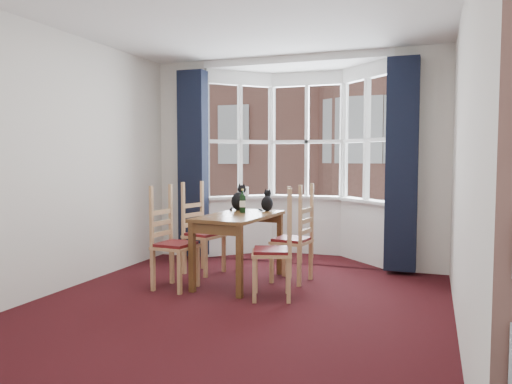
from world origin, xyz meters
The scene contains 21 objects.
floor centered at (0.00, 0.00, 0.00)m, with size 4.50×4.50×0.00m, color black.
ceiling centered at (0.00, 0.00, 2.80)m, with size 4.50×4.50×0.00m, color white.
wall_left centered at (-2.00, 0.00, 1.40)m, with size 4.50×4.50×0.00m, color silver.
wall_right centered at (2.00, 0.00, 1.40)m, with size 4.50×4.50×0.00m, color silver.
wall_near centered at (0.00, -2.25, 1.40)m, with size 4.00×4.00×0.00m, color silver.
wall_back_pier_left centered at (-1.65, 2.25, 1.40)m, with size 0.70×0.12×2.80m, color silver.
wall_back_pier_right centered at (1.65, 2.25, 1.40)m, with size 0.70×0.12×2.80m, color silver.
bay_window centered at (0.00, 2.75, 1.40)m, with size 2.76×0.94×2.80m.
curtain_left centered at (-1.42, 2.07, 1.35)m, with size 0.38×0.22×2.60m, color black.
curtain_right centered at (1.42, 2.07, 1.35)m, with size 0.38×0.22×2.60m, color black.
dining_table centered at (-0.30, 1.00, 0.67)m, with size 0.76×1.29×0.79m.
chair_left_near centered at (-0.95, 0.52, 0.47)m, with size 0.44×0.45×0.92m.
chair_left_far centered at (-0.98, 1.32, 0.47)m, with size 0.49×0.51×0.92m.
chair_right_near centered at (0.33, 0.55, 0.47)m, with size 0.51×0.52×0.92m.
chair_right_far centered at (0.34, 1.25, 0.47)m, with size 0.45×0.47×0.92m.
cat_left centered at (-0.48, 1.45, 0.92)m, with size 0.20×0.27×0.34m.
cat_right centered at (-0.12, 1.48, 0.90)m, with size 0.18×0.22×0.28m.
wine_bottle centered at (-0.33, 1.20, 0.91)m, with size 0.07×0.07×0.28m.
candle_tall centered at (-0.81, 2.60, 0.94)m, with size 0.06×0.06×0.14m, color white.
street centered at (0.00, 32.25, -6.00)m, with size 80.00×80.00×0.00m, color #333335.
tenement_building centered at (0.00, 14.01, 1.60)m, with size 18.40×7.80×15.20m.
Camera 1 is at (1.78, -4.28, 1.45)m, focal length 35.00 mm.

